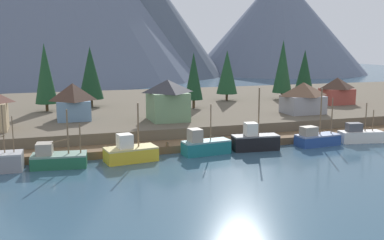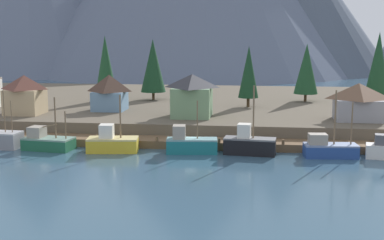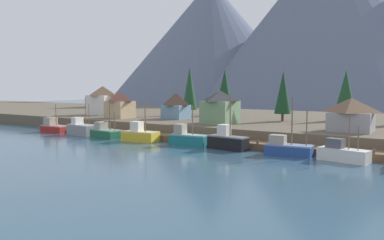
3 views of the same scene
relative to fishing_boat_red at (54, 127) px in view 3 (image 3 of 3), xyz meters
The scene contains 22 objects.
ground_plane 40.03m from the fishing_boat_red, 32.71° to the left, with size 400.00×400.00×1.00m, color #335166.
dock 33.85m from the fishing_boat_red, ahead, with size 80.00×4.00×1.60m.
shoreline_bank 47.57m from the fishing_boat_red, 44.97° to the left, with size 400.00×56.00×2.50m, color brown.
mountain_west_peak 166.23m from the fishing_boat_red, 109.37° to the left, with size 124.36×124.36×73.14m, color slate.
mountain_central_peak 156.90m from the fishing_boat_red, 83.83° to the left, with size 134.03×134.03×84.78m, color slate.
fishing_boat_red is the anchor object (origin of this frame).
fishing_boat_grey 8.75m from the fishing_boat_red, ahead, with size 6.42×3.21×7.54m.
fishing_boat_green 15.79m from the fishing_boat_red, ahead, with size 6.58×3.74×6.78m.
fishing_boat_yellow 24.34m from the fishing_boat_red, ahead, with size 6.60×3.79×7.16m.
fishing_boat_teal 34.18m from the fishing_boat_red, ahead, with size 6.46×2.96×6.56m.
fishing_boat_black 41.45m from the fishing_boat_red, ahead, with size 6.44×2.82×8.49m.
fishing_boat_blue 50.98m from the fishing_boat_red, ahead, with size 6.46×3.11×8.07m.
fishing_boat_white 58.30m from the fishing_boat_red, ahead, with size 6.55×3.31×5.81m.
house_blue 26.27m from the fishing_boat_red, 43.28° to the left, with size 5.26×4.90×5.75m.
house_grey 58.10m from the fishing_boat_red, 12.59° to the left, with size 6.73×5.28×5.30m.
house_green 35.59m from the fishing_boat_red, 21.67° to the left, with size 5.88×6.51×6.31m.
house_white 18.73m from the fishing_boat_red, 102.37° to the left, with size 6.92×5.79×7.26m.
house_tan 14.95m from the fishing_boat_red, 60.15° to the left, with size 5.46×5.22×5.97m.
conifer_near_left 48.23m from the fishing_boat_red, 31.01° to the left, with size 3.39×3.39×10.24m.
conifer_near_right 40.44m from the fishing_boat_red, 54.49° to the left, with size 4.64×4.64×11.27m.
conifer_mid_left 61.45m from the fishing_boat_red, 33.09° to the left, with size 4.37×4.37×10.47m.
conifer_mid_right 33.54m from the fishing_boat_red, 62.62° to the left, with size 3.83×3.83×11.92m.
Camera 3 is at (36.19, -53.67, 9.47)m, focal length 36.65 mm.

